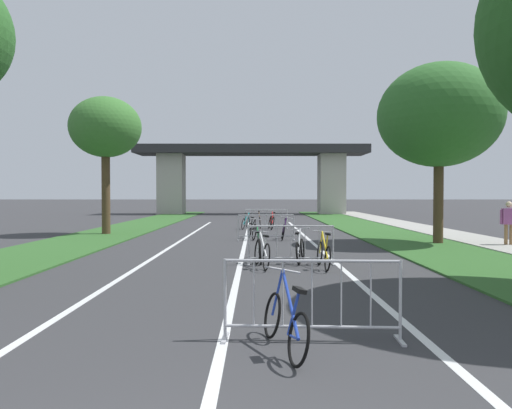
{
  "coord_description": "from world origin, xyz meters",
  "views": [
    {
      "loc": [
        0.42,
        -2.2,
        1.9
      ],
      "look_at": [
        0.5,
        22.08,
        1.33
      ],
      "focal_mm": 33.27,
      "sensor_mm": 36.0,
      "label": 1
    }
  ],
  "objects_px": {
    "bicycle_silver_1": "(299,250)",
    "bicycle_orange_8": "(258,221)",
    "pedestrian_with_backpack": "(507,219)",
    "crowd_barrier_third": "(265,228)",
    "bicycle_green_3": "(258,248)",
    "crowd_barrier_nearest": "(311,300)",
    "bicycle_white_6": "(261,253)",
    "bicycle_purple_0": "(282,231)",
    "bicycle_black_7": "(250,230)",
    "tree_left_pine_far": "(104,128)",
    "bicycle_blue_2": "(284,322)",
    "bicycle_teal_4": "(245,222)",
    "bicycle_yellow_9": "(322,254)",
    "crowd_barrier_fourth": "(265,219)",
    "tree_right_oak_near": "(438,116)",
    "crowd_barrier_second": "(290,245)",
    "bicycle_red_5": "(270,222)"
  },
  "relations": [
    {
      "from": "bicycle_silver_1",
      "to": "bicycle_orange_8",
      "type": "relative_size",
      "value": 1.0
    },
    {
      "from": "pedestrian_with_backpack",
      "to": "crowd_barrier_third",
      "type": "bearing_deg",
      "value": 175.14
    },
    {
      "from": "bicycle_green_3",
      "to": "crowd_barrier_nearest",
      "type": "bearing_deg",
      "value": -85.82
    },
    {
      "from": "bicycle_silver_1",
      "to": "pedestrian_with_backpack",
      "type": "relative_size",
      "value": 1.0
    },
    {
      "from": "bicycle_green_3",
      "to": "bicycle_white_6",
      "type": "xyz_separation_m",
      "value": [
        0.06,
        -1.02,
        0.0
      ]
    },
    {
      "from": "bicycle_purple_0",
      "to": "bicycle_orange_8",
      "type": "bearing_deg",
      "value": -79.99
    },
    {
      "from": "crowd_barrier_third",
      "to": "bicycle_black_7",
      "type": "relative_size",
      "value": 1.41
    },
    {
      "from": "tree_left_pine_far",
      "to": "bicycle_blue_2",
      "type": "distance_m",
      "value": 18.23
    },
    {
      "from": "crowd_barrier_third",
      "to": "bicycle_green_3",
      "type": "height_order",
      "value": "crowd_barrier_third"
    },
    {
      "from": "bicycle_teal_4",
      "to": "bicycle_yellow_9",
      "type": "height_order",
      "value": "bicycle_yellow_9"
    },
    {
      "from": "crowd_barrier_third",
      "to": "crowd_barrier_fourth",
      "type": "relative_size",
      "value": 1.0
    },
    {
      "from": "tree_left_pine_far",
      "to": "crowd_barrier_third",
      "type": "distance_m",
      "value": 8.92
    },
    {
      "from": "crowd_barrier_third",
      "to": "bicycle_yellow_9",
      "type": "bearing_deg",
      "value": -79.53
    },
    {
      "from": "crowd_barrier_fourth",
      "to": "bicycle_yellow_9",
      "type": "distance_m",
      "value": 13.66
    },
    {
      "from": "crowd_barrier_third",
      "to": "bicycle_white_6",
      "type": "bearing_deg",
      "value": -92.08
    },
    {
      "from": "crowd_barrier_third",
      "to": "bicycle_white_6",
      "type": "xyz_separation_m",
      "value": [
        -0.25,
        -6.98,
        -0.14
      ]
    },
    {
      "from": "crowd_barrier_nearest",
      "to": "bicycle_blue_2",
      "type": "relative_size",
      "value": 1.4
    },
    {
      "from": "bicycle_yellow_9",
      "to": "pedestrian_with_backpack",
      "type": "distance_m",
      "value": 8.77
    },
    {
      "from": "crowd_barrier_nearest",
      "to": "tree_right_oak_near",
      "type": "bearing_deg",
      "value": 62.34
    },
    {
      "from": "bicycle_silver_1",
      "to": "bicycle_yellow_9",
      "type": "bearing_deg",
      "value": -50.82
    },
    {
      "from": "crowd_barrier_second",
      "to": "bicycle_purple_0",
      "type": "distance_m",
      "value": 6.91
    },
    {
      "from": "bicycle_yellow_9",
      "to": "pedestrian_with_backpack",
      "type": "bearing_deg",
      "value": 31.01
    },
    {
      "from": "tree_left_pine_far",
      "to": "bicycle_teal_4",
      "type": "bearing_deg",
      "value": 28.63
    },
    {
      "from": "tree_right_oak_near",
      "to": "bicycle_teal_4",
      "type": "xyz_separation_m",
      "value": [
        -7.37,
        7.5,
        -4.44
      ]
    },
    {
      "from": "tree_left_pine_far",
      "to": "crowd_barrier_fourth",
      "type": "height_order",
      "value": "tree_left_pine_far"
    },
    {
      "from": "bicycle_black_7",
      "to": "pedestrian_with_backpack",
      "type": "xyz_separation_m",
      "value": [
        9.17,
        -2.85,
        0.61
      ]
    },
    {
      "from": "tree_right_oak_near",
      "to": "bicycle_purple_0",
      "type": "relative_size",
      "value": 4.04
    },
    {
      "from": "tree_right_oak_near",
      "to": "bicycle_yellow_9",
      "type": "xyz_separation_m",
      "value": [
        -5.11,
        -5.74,
        -4.43
      ]
    },
    {
      "from": "crowd_barrier_fourth",
      "to": "bicycle_black_7",
      "type": "bearing_deg",
      "value": -97.06
    },
    {
      "from": "bicycle_red_5",
      "to": "bicycle_yellow_9",
      "type": "distance_m",
      "value": 13.08
    },
    {
      "from": "tree_left_pine_far",
      "to": "bicycle_red_5",
      "type": "xyz_separation_m",
      "value": [
        7.71,
        3.28,
        -4.5
      ]
    },
    {
      "from": "tree_left_pine_far",
      "to": "crowd_barrier_nearest",
      "type": "height_order",
      "value": "tree_left_pine_far"
    },
    {
      "from": "crowd_barrier_nearest",
      "to": "bicycle_black_7",
      "type": "height_order",
      "value": "crowd_barrier_nearest"
    },
    {
      "from": "crowd_barrier_fourth",
      "to": "bicycle_black_7",
      "type": "xyz_separation_m",
      "value": [
        -0.73,
        -5.91,
        -0.15
      ]
    },
    {
      "from": "crowd_barrier_second",
      "to": "bicycle_white_6",
      "type": "bearing_deg",
      "value": -148.71
    },
    {
      "from": "bicycle_purple_0",
      "to": "pedestrian_with_backpack",
      "type": "bearing_deg",
      "value": 163.49
    },
    {
      "from": "crowd_barrier_fourth",
      "to": "tree_left_pine_far",
      "type": "bearing_deg",
      "value": -152.78
    },
    {
      "from": "bicycle_green_3",
      "to": "bicycle_black_7",
      "type": "height_order",
      "value": "bicycle_green_3"
    },
    {
      "from": "tree_left_pine_far",
      "to": "bicycle_yellow_9",
      "type": "bearing_deg",
      "value": -48.59
    },
    {
      "from": "bicycle_red_5",
      "to": "crowd_barrier_nearest",
      "type": "bearing_deg",
      "value": -96.22
    },
    {
      "from": "crowd_barrier_third",
      "to": "bicycle_silver_1",
      "type": "distance_m",
      "value": 6.17
    },
    {
      "from": "bicycle_silver_1",
      "to": "pedestrian_with_backpack",
      "type": "xyz_separation_m",
      "value": [
        7.78,
        3.86,
        0.63
      ]
    },
    {
      "from": "bicycle_black_7",
      "to": "pedestrian_with_backpack",
      "type": "relative_size",
      "value": 1.02
    },
    {
      "from": "bicycle_purple_0",
      "to": "bicycle_yellow_9",
      "type": "bearing_deg",
      "value": 96.61
    },
    {
      "from": "bicycle_purple_0",
      "to": "crowd_barrier_third",
      "type": "bearing_deg",
      "value": 31.05
    },
    {
      "from": "crowd_barrier_second",
      "to": "bicycle_green_3",
      "type": "relative_size",
      "value": 1.32
    },
    {
      "from": "bicycle_red_5",
      "to": "bicycle_yellow_9",
      "type": "relative_size",
      "value": 1.0
    },
    {
      "from": "crowd_barrier_third",
      "to": "pedestrian_with_backpack",
      "type": "height_order",
      "value": "pedestrian_with_backpack"
    },
    {
      "from": "tree_right_oak_near",
      "to": "bicycle_black_7",
      "type": "xyz_separation_m",
      "value": [
        -7.0,
        1.96,
        -4.43
      ]
    },
    {
      "from": "tree_right_oak_near",
      "to": "bicycle_teal_4",
      "type": "bearing_deg",
      "value": 134.49
    }
  ]
}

